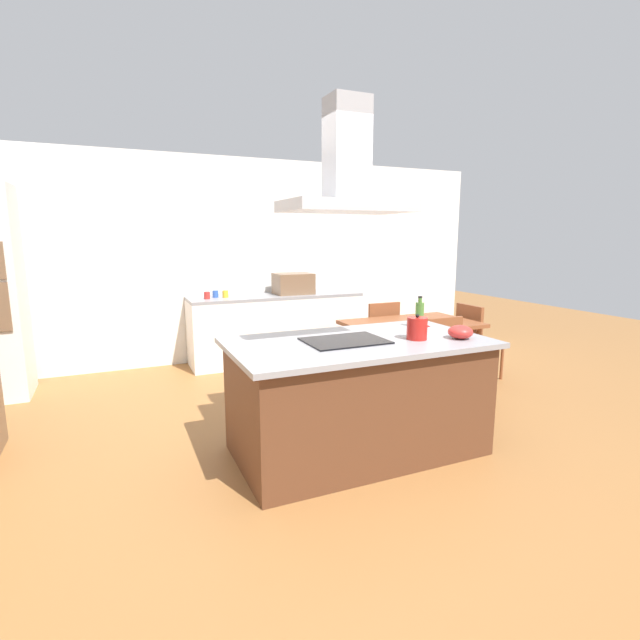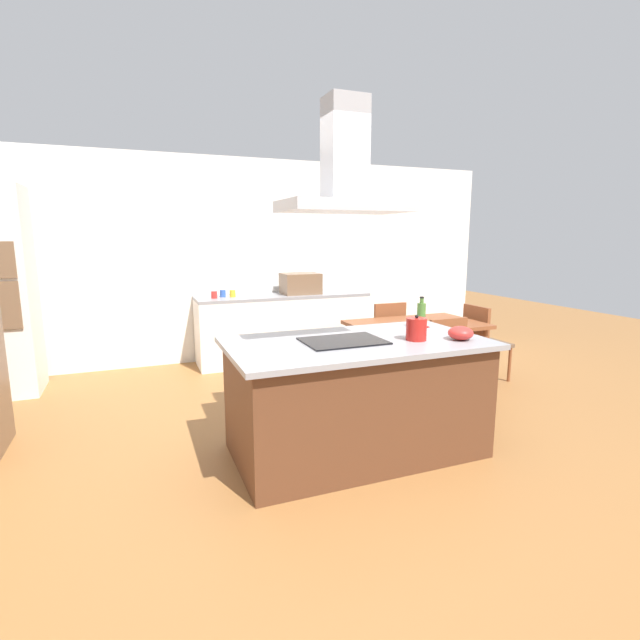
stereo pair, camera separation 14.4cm
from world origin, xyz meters
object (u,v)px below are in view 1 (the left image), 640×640
(cooktop, at_px, (345,341))
(coffee_mug_yellow, at_px, (225,294))
(coffee_mug_red, at_px, (207,295))
(range_hood, at_px, (347,176))
(dining_table, at_px, (411,330))
(countertop_microwave, at_px, (293,284))
(coffee_mug_blue, at_px, (215,294))
(chair_at_right_end, at_px, (475,336))
(olive_oil_bottle, at_px, (420,314))
(chair_facing_island, at_px, (450,358))
(tea_kettle, at_px, (417,328))
(chair_facing_back_wall, at_px, (379,332))
(mixing_bowl, at_px, (460,332))

(cooktop, xyz_separation_m, coffee_mug_yellow, (-0.26, 2.88, 0.04))
(coffee_mug_red, relative_size, range_hood, 0.10)
(dining_table, bearing_deg, countertop_microwave, 112.35)
(coffee_mug_blue, height_order, dining_table, coffee_mug_blue)
(cooktop, distance_m, countertop_microwave, 2.96)
(coffee_mug_blue, bearing_deg, chair_at_right_end, -33.89)
(coffee_mug_blue, bearing_deg, dining_table, -45.56)
(olive_oil_bottle, distance_m, coffee_mug_red, 2.92)
(coffee_mug_blue, xyz_separation_m, chair_facing_island, (1.77, -2.47, -0.44))
(cooktop, relative_size, coffee_mug_red, 6.67)
(range_hood, bearing_deg, coffee_mug_red, 99.96)
(countertop_microwave, relative_size, dining_table, 0.36)
(tea_kettle, height_order, olive_oil_bottle, olive_oil_bottle)
(dining_table, bearing_deg, chair_at_right_end, 0.00)
(chair_facing_back_wall, height_order, range_hood, range_hood)
(tea_kettle, height_order, chair_facing_island, tea_kettle)
(tea_kettle, distance_m, range_hood, 1.25)
(coffee_mug_blue, xyz_separation_m, range_hood, (0.37, -2.94, 1.16))
(coffee_mug_red, bearing_deg, coffee_mug_yellow, 11.45)
(coffee_mug_red, relative_size, chair_facing_back_wall, 0.10)
(coffee_mug_red, xyz_separation_m, chair_at_right_end, (2.81, -1.70, -0.44))
(cooktop, xyz_separation_m, range_hood, (0.00, 0.00, 1.20))
(coffee_mug_blue, bearing_deg, coffee_mug_red, -141.25)
(cooktop, height_order, countertop_microwave, countertop_microwave)
(countertop_microwave, distance_m, coffee_mug_red, 1.18)
(mixing_bowl, distance_m, chair_facing_island, 1.02)
(olive_oil_bottle, bearing_deg, chair_facing_island, 22.79)
(chair_facing_back_wall, bearing_deg, olive_oil_bottle, -109.36)
(tea_kettle, height_order, coffee_mug_red, tea_kettle)
(coffee_mug_yellow, distance_m, chair_at_right_end, 3.13)
(chair_at_right_end, bearing_deg, range_hood, -153.84)
(olive_oil_bottle, bearing_deg, tea_kettle, -127.76)
(chair_facing_back_wall, distance_m, chair_at_right_end, 1.13)
(tea_kettle, relative_size, dining_table, 0.15)
(cooktop, bearing_deg, dining_table, 39.13)
(cooktop, bearing_deg, coffee_mug_red, 99.96)
(tea_kettle, relative_size, chair_at_right_end, 0.23)
(range_hood, bearing_deg, coffee_mug_yellow, 95.06)
(mixing_bowl, relative_size, dining_table, 0.14)
(countertop_microwave, bearing_deg, chair_at_right_end, -46.91)
(cooktop, bearing_deg, chair_facing_back_wall, 52.24)
(coffee_mug_yellow, bearing_deg, mixing_bowl, -70.53)
(dining_table, bearing_deg, mixing_bowl, -110.77)
(chair_at_right_end, relative_size, chair_facing_island, 1.00)
(mixing_bowl, bearing_deg, chair_facing_back_wall, 75.56)
(chair_at_right_end, bearing_deg, tea_kettle, -143.89)
(countertop_microwave, relative_size, coffee_mug_red, 5.56)
(olive_oil_bottle, bearing_deg, cooktop, -164.24)
(chair_facing_back_wall, bearing_deg, countertop_microwave, 123.59)
(mixing_bowl, bearing_deg, chair_facing_island, 54.27)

